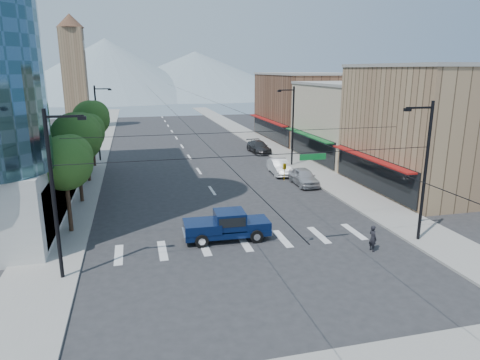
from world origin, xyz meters
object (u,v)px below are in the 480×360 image
Objects in this scene: parked_car_near at (304,177)px; parked_car_far at (259,147)px; pedestrian at (373,238)px; parked_car_mid at (279,167)px; pickup_truck at (226,225)px.

parked_car_far is at bearing 89.84° from parked_car_near.
pedestrian reaches higher than parked_car_mid.
pickup_truck reaches higher than parked_car_far.
pedestrian is at bearing -88.90° from parked_car_mid.
pickup_truck is at bearing 57.45° from pedestrian.
pickup_truck is 3.49× the size of pedestrian.
parked_car_mid is 0.91× the size of parked_car_far.
parked_car_mid is (0.99, 20.19, -0.02)m from pedestrian.
parked_car_mid reaches higher than parked_car_far.
parked_car_near is at bearing -76.15° from parked_car_mid.
pedestrian is at bearing -95.23° from parked_car_near.
pickup_truck is 30.27m from parked_car_far.
pickup_truck is 9.19m from pedestrian.
parked_car_mid is at bearing 101.40° from parked_car_near.
pedestrian reaches higher than parked_car_near.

